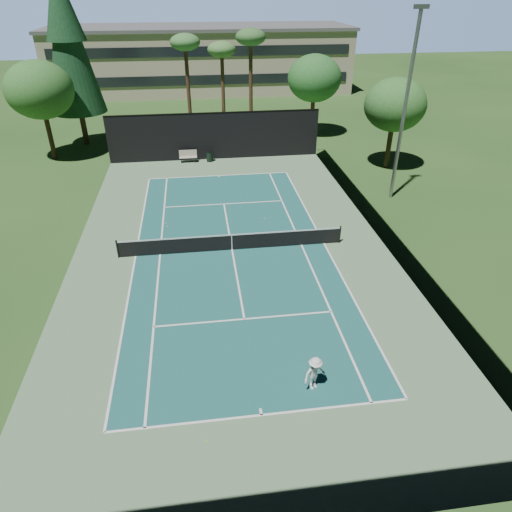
{
  "coord_description": "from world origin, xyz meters",
  "views": [
    {
      "loc": [
        -1.67,
        -22.8,
        13.35
      ],
      "look_at": [
        1.0,
        -3.0,
        1.3
      ],
      "focal_mm": 32.0,
      "sensor_mm": 36.0,
      "label": 1
    }
  ],
  "objects_px": {
    "tennis_ball_c": "(264,218)",
    "tennis_ball_d": "(168,226)",
    "tennis_ball_a": "(207,441)",
    "player": "(315,373)",
    "tennis_net": "(232,242)",
    "trash_bin": "(209,156)",
    "tennis_ball_b": "(166,223)",
    "park_bench": "(188,156)"
  },
  "relations": [
    {
      "from": "tennis_ball_b",
      "to": "park_bench",
      "type": "xyz_separation_m",
      "value": [
        1.52,
        11.66,
        0.51
      ]
    },
    {
      "from": "tennis_ball_d",
      "to": "trash_bin",
      "type": "xyz_separation_m",
      "value": [
        3.21,
        11.93,
        0.44
      ]
    },
    {
      "from": "tennis_ball_b",
      "to": "tennis_ball_c",
      "type": "relative_size",
      "value": 0.99
    },
    {
      "from": "tennis_ball_c",
      "to": "park_bench",
      "type": "distance_m",
      "value": 12.74
    },
    {
      "from": "tennis_ball_c",
      "to": "player",
      "type": "bearing_deg",
      "value": -91.09
    },
    {
      "from": "tennis_ball_b",
      "to": "tennis_ball_a",
      "type": "bearing_deg",
      "value": -83.39
    },
    {
      "from": "tennis_ball_a",
      "to": "player",
      "type": "bearing_deg",
      "value": 24.3
    },
    {
      "from": "tennis_net",
      "to": "trash_bin",
      "type": "bearing_deg",
      "value": 92.09
    },
    {
      "from": "tennis_net",
      "to": "player",
      "type": "bearing_deg",
      "value": -78.67
    },
    {
      "from": "tennis_ball_b",
      "to": "tennis_ball_c",
      "type": "height_order",
      "value": "same"
    },
    {
      "from": "tennis_ball_d",
      "to": "trash_bin",
      "type": "height_order",
      "value": "trash_bin"
    },
    {
      "from": "player",
      "to": "tennis_ball_d",
      "type": "relative_size",
      "value": 19.03
    },
    {
      "from": "player",
      "to": "park_bench",
      "type": "bearing_deg",
      "value": 76.4
    },
    {
      "from": "tennis_ball_a",
      "to": "park_bench",
      "type": "bearing_deg",
      "value": 90.81
    },
    {
      "from": "tennis_net",
      "to": "tennis_ball_c",
      "type": "xyz_separation_m",
      "value": [
        2.45,
        3.73,
        -0.52
      ]
    },
    {
      "from": "tennis_ball_d",
      "to": "park_bench",
      "type": "distance_m",
      "value": 12.13
    },
    {
      "from": "tennis_net",
      "to": "trash_bin",
      "type": "distance_m",
      "value": 15.41
    },
    {
      "from": "tennis_ball_a",
      "to": "tennis_ball_d",
      "type": "bearing_deg",
      "value": 96.33
    },
    {
      "from": "tennis_ball_a",
      "to": "tennis_ball_d",
      "type": "distance_m",
      "value": 16.28
    },
    {
      "from": "tennis_net",
      "to": "tennis_ball_c",
      "type": "distance_m",
      "value": 4.49
    },
    {
      "from": "tennis_ball_b",
      "to": "tennis_ball_c",
      "type": "distance_m",
      "value": 6.35
    },
    {
      "from": "player",
      "to": "tennis_ball_a",
      "type": "relative_size",
      "value": 22.92
    },
    {
      "from": "tennis_net",
      "to": "tennis_ball_b",
      "type": "height_order",
      "value": "tennis_net"
    },
    {
      "from": "player",
      "to": "tennis_ball_d",
      "type": "xyz_separation_m",
      "value": [
        -5.95,
        14.31,
        -0.7
      ]
    },
    {
      "from": "park_bench",
      "to": "trash_bin",
      "type": "height_order",
      "value": "park_bench"
    },
    {
      "from": "tennis_ball_a",
      "to": "tennis_ball_c",
      "type": "height_order",
      "value": "tennis_ball_c"
    },
    {
      "from": "player",
      "to": "tennis_ball_d",
      "type": "height_order",
      "value": "player"
    },
    {
      "from": "tennis_ball_b",
      "to": "tennis_ball_d",
      "type": "relative_size",
      "value": 0.99
    },
    {
      "from": "tennis_ball_b",
      "to": "tennis_ball_d",
      "type": "bearing_deg",
      "value": -72.1
    },
    {
      "from": "player",
      "to": "tennis_ball_c",
      "type": "xyz_separation_m",
      "value": [
        0.28,
        14.57,
        -0.7
      ]
    },
    {
      "from": "tennis_ball_b",
      "to": "park_bench",
      "type": "height_order",
      "value": "park_bench"
    },
    {
      "from": "tennis_ball_b",
      "to": "trash_bin",
      "type": "bearing_deg",
      "value": 73.88
    },
    {
      "from": "tennis_ball_a",
      "to": "park_bench",
      "type": "xyz_separation_m",
      "value": [
        -0.4,
        28.22,
        0.51
      ]
    },
    {
      "from": "tennis_ball_b",
      "to": "park_bench",
      "type": "relative_size",
      "value": 0.05
    },
    {
      "from": "player",
      "to": "tennis_ball_a",
      "type": "xyz_separation_m",
      "value": [
        -4.15,
        -1.88,
        -0.71
      ]
    },
    {
      "from": "trash_bin",
      "to": "tennis_ball_d",
      "type": "bearing_deg",
      "value": -105.08
    },
    {
      "from": "tennis_ball_b",
      "to": "trash_bin",
      "type": "xyz_separation_m",
      "value": [
        3.34,
        11.54,
        0.44
      ]
    },
    {
      "from": "tennis_ball_d",
      "to": "park_bench",
      "type": "height_order",
      "value": "park_bench"
    },
    {
      "from": "tennis_ball_c",
      "to": "tennis_ball_d",
      "type": "height_order",
      "value": "same"
    },
    {
      "from": "tennis_ball_c",
      "to": "trash_bin",
      "type": "height_order",
      "value": "trash_bin"
    },
    {
      "from": "tennis_ball_c",
      "to": "tennis_ball_d",
      "type": "bearing_deg",
      "value": -177.64
    },
    {
      "from": "park_bench",
      "to": "trash_bin",
      "type": "bearing_deg",
      "value": -3.58
    }
  ]
}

